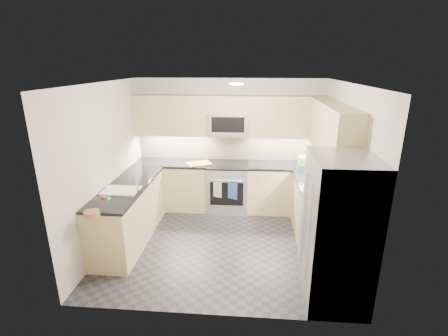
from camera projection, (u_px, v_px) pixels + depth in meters
floor at (222, 242)px, 5.25m from camera, size 3.60×3.20×0.00m
ceiling at (222, 83)px, 4.48m from camera, size 3.60×3.20×0.02m
wall_back at (229, 144)px, 6.39m from camera, size 3.60×0.02×2.50m
wall_front at (209, 217)px, 3.35m from camera, size 3.60×0.02×2.50m
wall_left at (106, 166)px, 5.01m from camera, size 0.02×3.20×2.50m
wall_right at (345, 172)px, 4.73m from camera, size 0.02×3.20×2.50m
base_cab_back_left at (173, 185)px, 6.43m from camera, size 1.42×0.60×0.90m
base_cab_back_right at (284, 189)px, 6.26m from camera, size 1.42×0.60×0.90m
base_cab_right at (317, 216)px, 5.14m from camera, size 0.60×1.70×0.90m
base_cab_peninsula at (130, 214)px, 5.23m from camera, size 0.60×2.00×0.90m
countertop_back_left at (172, 163)px, 6.29m from camera, size 1.42×0.63×0.04m
countertop_back_right at (286, 166)px, 6.12m from camera, size 1.42×0.63×0.04m
countertop_right at (320, 189)px, 5.00m from camera, size 0.63×1.70×0.04m
countertop_peninsula at (127, 186)px, 5.09m from camera, size 0.63×2.00×0.04m
upper_cab_back at (229, 116)px, 6.04m from camera, size 3.60×0.35×0.75m
upper_cab_right at (332, 129)px, 4.83m from camera, size 0.35×1.95×0.75m
backsplash_back at (229, 146)px, 6.40m from camera, size 3.60×0.01×0.51m
backsplash_right at (336, 166)px, 5.17m from camera, size 0.01×2.30×0.51m
gas_range at (228, 187)px, 6.32m from camera, size 0.76×0.65×0.91m
range_cooktop at (228, 165)px, 6.18m from camera, size 0.76×0.65×0.03m
oven_door_glass at (227, 194)px, 6.01m from camera, size 0.62×0.02×0.45m
oven_handle at (227, 181)px, 5.91m from camera, size 0.60×0.02×0.02m
microwave at (229, 123)px, 6.06m from camera, size 0.76×0.40×0.40m
microwave_door at (228, 125)px, 5.86m from camera, size 0.60×0.01×0.28m
refrigerator at (337, 231)px, 3.77m from camera, size 0.70×0.90×1.80m
fridge_handle_left at (308, 234)px, 3.62m from camera, size 0.02×0.02×1.20m
fridge_handle_right at (303, 219)px, 3.96m from camera, size 0.02×0.02×1.20m
sink_basin at (121, 195)px, 4.86m from camera, size 0.52×0.38×0.16m
faucet at (137, 183)px, 4.78m from camera, size 0.03×0.03×0.28m
utensil_bowl at (305, 161)px, 6.09m from camera, size 0.35×0.35×0.16m
cutting_board at (199, 163)px, 6.16m from camera, size 0.53×0.46×0.01m
fruit_basket at (92, 214)px, 4.03m from camera, size 0.22×0.22×0.07m
fruit_apple at (103, 197)px, 4.32m from camera, size 0.07×0.07×0.07m
fruit_pear at (108, 199)px, 4.28m from camera, size 0.06×0.06×0.06m
dish_towel_check at (217, 190)px, 5.96m from camera, size 0.15×0.07×0.30m
dish_towel_blue at (232, 190)px, 5.93m from camera, size 0.18×0.09×0.35m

